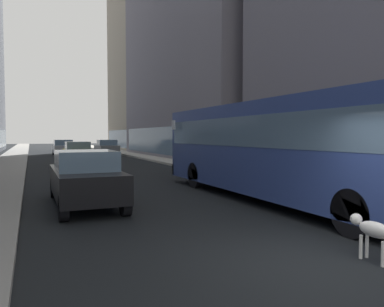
{
  "coord_description": "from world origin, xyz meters",
  "views": [
    {
      "loc": [
        -4.24,
        -4.38,
        2.05
      ],
      "look_at": [
        1.12,
        7.83,
        1.4
      ],
      "focal_mm": 34.49,
      "sensor_mm": 36.0,
      "label": 1
    }
  ],
  "objects_px": {
    "transit_bus": "(275,144)",
    "car_yellow_taxi": "(77,153)",
    "dalmatian_dog": "(372,230)",
    "car_silver_sedan": "(63,148)",
    "pedestrian_with_handbag": "(290,161)",
    "car_black_suv": "(85,178)",
    "car_grey_wagon": "(107,148)"
  },
  "relations": [
    {
      "from": "car_silver_sedan",
      "to": "car_yellow_taxi",
      "type": "height_order",
      "value": "same"
    },
    {
      "from": "dalmatian_dog",
      "to": "pedestrian_with_handbag",
      "type": "xyz_separation_m",
      "value": [
        4.47,
        7.7,
        0.5
      ]
    },
    {
      "from": "dalmatian_dog",
      "to": "car_yellow_taxi",
      "type": "bearing_deg",
      "value": 95.08
    },
    {
      "from": "car_silver_sedan",
      "to": "car_yellow_taxi",
      "type": "xyz_separation_m",
      "value": [
        0.0,
        -12.47,
        -0.0
      ]
    },
    {
      "from": "car_yellow_taxi",
      "to": "pedestrian_with_handbag",
      "type": "xyz_separation_m",
      "value": [
        6.51,
        -15.23,
        0.19
      ]
    },
    {
      "from": "transit_bus",
      "to": "car_black_suv",
      "type": "distance_m",
      "value": 5.87
    },
    {
      "from": "car_silver_sedan",
      "to": "car_black_suv",
      "type": "xyz_separation_m",
      "value": [
        -1.6,
        -28.65,
        -0.0
      ]
    },
    {
      "from": "car_grey_wagon",
      "to": "pedestrian_with_handbag",
      "type": "height_order",
      "value": "pedestrian_with_handbag"
    },
    {
      "from": "transit_bus",
      "to": "car_yellow_taxi",
      "type": "height_order",
      "value": "transit_bus"
    },
    {
      "from": "transit_bus",
      "to": "car_silver_sedan",
      "type": "bearing_deg",
      "value": 97.56
    },
    {
      "from": "dalmatian_dog",
      "to": "transit_bus",
      "type": "bearing_deg",
      "value": 69.62
    },
    {
      "from": "car_yellow_taxi",
      "to": "pedestrian_with_handbag",
      "type": "distance_m",
      "value": 16.56
    },
    {
      "from": "transit_bus",
      "to": "car_silver_sedan",
      "type": "relative_size",
      "value": 2.72
    },
    {
      "from": "car_yellow_taxi",
      "to": "car_grey_wagon",
      "type": "bearing_deg",
      "value": 68.83
    },
    {
      "from": "car_yellow_taxi",
      "to": "car_black_suv",
      "type": "height_order",
      "value": "same"
    },
    {
      "from": "car_yellow_taxi",
      "to": "dalmatian_dog",
      "type": "relative_size",
      "value": 4.14
    },
    {
      "from": "car_silver_sedan",
      "to": "car_yellow_taxi",
      "type": "relative_size",
      "value": 1.06
    },
    {
      "from": "car_black_suv",
      "to": "car_grey_wagon",
      "type": "distance_m",
      "value": 27.09
    },
    {
      "from": "car_grey_wagon",
      "to": "dalmatian_dog",
      "type": "relative_size",
      "value": 4.35
    },
    {
      "from": "car_black_suv",
      "to": "pedestrian_with_handbag",
      "type": "distance_m",
      "value": 8.17
    },
    {
      "from": "car_black_suv",
      "to": "dalmatian_dog",
      "type": "relative_size",
      "value": 4.76
    },
    {
      "from": "car_yellow_taxi",
      "to": "car_black_suv",
      "type": "distance_m",
      "value": 16.26
    },
    {
      "from": "car_silver_sedan",
      "to": "pedestrian_with_handbag",
      "type": "height_order",
      "value": "pedestrian_with_handbag"
    },
    {
      "from": "transit_bus",
      "to": "car_grey_wagon",
      "type": "bearing_deg",
      "value": 90.0
    },
    {
      "from": "car_silver_sedan",
      "to": "pedestrian_with_handbag",
      "type": "distance_m",
      "value": 28.46
    },
    {
      "from": "pedestrian_with_handbag",
      "to": "car_grey_wagon",
      "type": "bearing_deg",
      "value": 95.62
    },
    {
      "from": "car_grey_wagon",
      "to": "pedestrian_with_handbag",
      "type": "relative_size",
      "value": 2.48
    },
    {
      "from": "car_grey_wagon",
      "to": "car_silver_sedan",
      "type": "bearing_deg",
      "value": 151.78
    },
    {
      "from": "car_yellow_taxi",
      "to": "car_grey_wagon",
      "type": "height_order",
      "value": "same"
    },
    {
      "from": "transit_bus",
      "to": "pedestrian_with_handbag",
      "type": "height_order",
      "value": "transit_bus"
    },
    {
      "from": "car_grey_wagon",
      "to": "pedestrian_with_handbag",
      "type": "distance_m",
      "value": 25.68
    },
    {
      "from": "transit_bus",
      "to": "pedestrian_with_handbag",
      "type": "relative_size",
      "value": 6.82
    }
  ]
}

